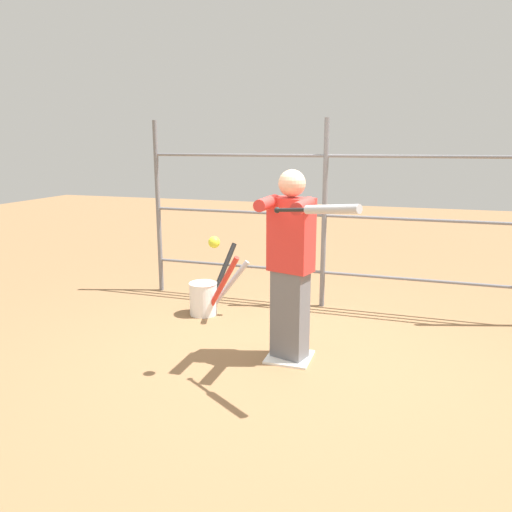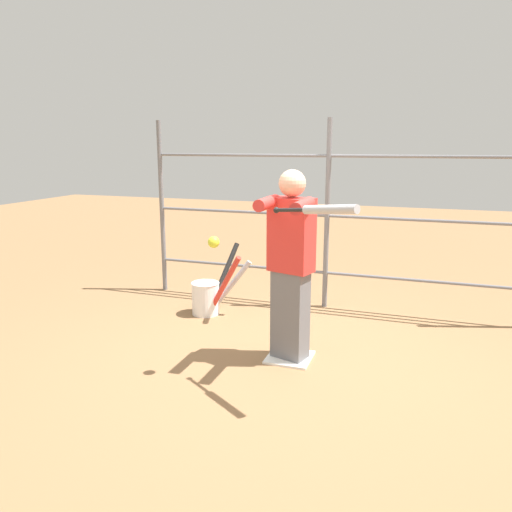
{
  "view_description": "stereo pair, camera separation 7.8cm",
  "coord_description": "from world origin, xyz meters",
  "px_view_note": "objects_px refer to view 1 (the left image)",
  "views": [
    {
      "loc": [
        -1.04,
        4.18,
        1.94
      ],
      "look_at": [
        0.26,
        0.21,
        1.0
      ],
      "focal_mm": 35.0,
      "sensor_mm": 36.0,
      "label": 1
    },
    {
      "loc": [
        -1.11,
        4.16,
        1.94
      ],
      "look_at": [
        0.26,
        0.21,
        1.0
      ],
      "focal_mm": 35.0,
      "sensor_mm": 36.0,
      "label": 2
    }
  ],
  "objects_px": {
    "batter": "(290,260)",
    "softball_in_flight": "(214,242)",
    "baseball_bat_swinging": "(324,209)",
    "bat_bucket": "(207,295)"
  },
  "relations": [
    {
      "from": "bat_bucket",
      "to": "baseball_bat_swinging",
      "type": "bearing_deg",
      "value": 135.37
    },
    {
      "from": "batter",
      "to": "softball_in_flight",
      "type": "xyz_separation_m",
      "value": [
        0.51,
        0.5,
        0.23
      ]
    },
    {
      "from": "batter",
      "to": "baseball_bat_swinging",
      "type": "height_order",
      "value": "batter"
    },
    {
      "from": "bat_bucket",
      "to": "softball_in_flight",
      "type": "bearing_deg",
      "value": 116.37
    },
    {
      "from": "bat_bucket",
      "to": "batter",
      "type": "bearing_deg",
      "value": 143.13
    },
    {
      "from": "batter",
      "to": "baseball_bat_swinging",
      "type": "bearing_deg",
      "value": 120.71
    },
    {
      "from": "baseball_bat_swinging",
      "to": "bat_bucket",
      "type": "xyz_separation_m",
      "value": [
        1.62,
        -1.6,
        -1.26
      ]
    },
    {
      "from": "batter",
      "to": "softball_in_flight",
      "type": "distance_m",
      "value": 0.75
    },
    {
      "from": "batter",
      "to": "bat_bucket",
      "type": "bearing_deg",
      "value": -36.87
    },
    {
      "from": "batter",
      "to": "softball_in_flight",
      "type": "relative_size",
      "value": 17.98
    }
  ]
}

